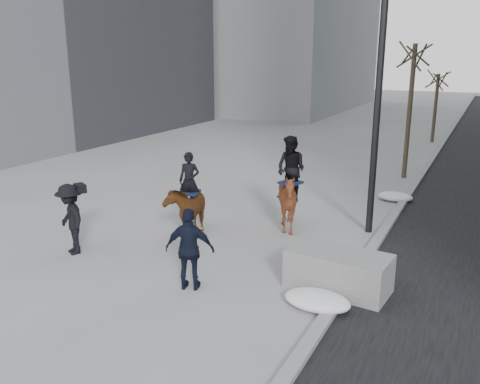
% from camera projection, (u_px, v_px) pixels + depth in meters
% --- Properties ---
extents(ground, '(120.00, 120.00, 0.00)m').
position_uv_depth(ground, '(217.00, 267.00, 11.75)').
color(ground, gray).
rests_on(ground, ground).
extents(curb, '(0.25, 90.00, 0.12)m').
position_uv_depth(curb, '(416.00, 183.00, 19.06)').
color(curb, gray).
rests_on(curb, ground).
extents(planter, '(2.15, 1.22, 0.83)m').
position_uv_depth(planter, '(338.00, 271.00, 10.51)').
color(planter, gray).
rests_on(planter, ground).
extents(tree_near, '(1.20, 1.20, 5.68)m').
position_uv_depth(tree_near, '(410.00, 105.00, 19.40)').
color(tree_near, '#32291D').
rests_on(tree_near, ground).
extents(tree_far, '(1.20, 1.20, 4.10)m').
position_uv_depth(tree_far, '(436.00, 105.00, 27.60)').
color(tree_far, '#35281F').
rests_on(tree_far, ground).
extents(mounted_left, '(1.22, 1.89, 2.26)m').
position_uv_depth(mounted_left, '(187.00, 205.00, 13.59)').
color(mounted_left, '#502410').
rests_on(mounted_left, ground).
extents(mounted_right, '(1.80, 1.92, 2.64)m').
position_uv_depth(mounted_right, '(289.00, 194.00, 13.83)').
color(mounted_right, '#48220E').
rests_on(mounted_right, ground).
extents(feeder, '(1.11, 1.01, 1.75)m').
position_uv_depth(feeder, '(190.00, 249.00, 10.44)').
color(feeder, black).
rests_on(feeder, ground).
extents(camera_crew, '(1.31, 1.12, 1.75)m').
position_uv_depth(camera_crew, '(71.00, 219.00, 12.33)').
color(camera_crew, black).
rests_on(camera_crew, ground).
extents(lamppost, '(0.25, 2.37, 9.09)m').
position_uv_depth(lamppost, '(384.00, 44.00, 12.90)').
color(lamppost, black).
rests_on(lamppost, ground).
extents(snow_piles, '(1.31, 9.03, 0.33)m').
position_uv_depth(snow_piles, '(359.00, 245.00, 12.63)').
color(snow_piles, silver).
rests_on(snow_piles, ground).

